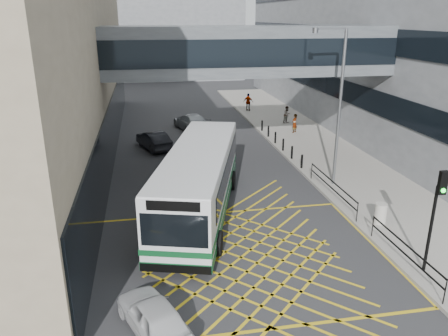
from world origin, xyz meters
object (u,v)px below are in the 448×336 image
car_white (154,315)px  car_silver (191,121)px  street_lamp (337,99)px  pedestrian_b (287,115)px  litter_bin (380,213)px  car_dark (154,140)px  pedestrian_a (295,123)px  pedestrian_c (248,102)px  bus (200,179)px  traffic_light (436,207)px

car_white → car_silver: size_ratio=0.78×
street_lamp → pedestrian_b: (2.35, 15.43, -4.26)m
car_silver → litter_bin: 21.49m
car_silver → car_dark: bearing=42.8°
car_silver → litter_bin: bearing=94.2°
car_white → litter_bin: car_white is taller
car_silver → pedestrian_a: bearing=145.4°
car_white → pedestrian_a: pedestrian_a is taller
pedestrian_a → pedestrian_c: pedestrian_c is taller
car_silver → pedestrian_a: pedestrian_a is taller
car_silver → pedestrian_b: pedestrian_b is taller
car_silver → street_lamp: street_lamp is taller
litter_bin → pedestrian_a: 17.33m
car_white → car_silver: (4.02, 25.98, 0.15)m
bus → pedestrian_c: 25.15m
car_dark → street_lamp: 14.69m
bus → car_silver: (1.44, 17.34, -1.06)m
car_silver → pedestrian_c: bearing=-150.5°
pedestrian_b → traffic_light: bearing=-124.3°
car_silver → pedestrian_a: (8.47, -3.12, 0.19)m
litter_bin → pedestrian_c: bearing=90.3°
car_dark → bus: bearing=80.0°
litter_bin → pedestrian_a: pedestrian_a is taller
street_lamp → pedestrian_c: (0.11, 21.51, -4.14)m
car_white → pedestrian_a: size_ratio=2.44×
car_white → car_silver: bearing=-121.1°
car_silver → pedestrian_c: (6.70, 6.44, 0.29)m
car_white → pedestrian_b: pedestrian_b is taller
bus → street_lamp: bearing=31.7°
pedestrian_c → car_white: bearing=102.6°
car_silver → pedestrian_c: 9.30m
car_silver → pedestrian_a: size_ratio=3.11×
bus → car_dark: 12.23m
car_white → litter_bin: 12.24m
street_lamp → pedestrian_c: street_lamp is taller
bus → pedestrian_c: bearing=87.0°
pedestrian_b → street_lamp: bearing=-127.3°
car_silver → traffic_light: bearing=90.3°
car_dark → car_silver: (3.44, 5.34, 0.09)m
car_silver → street_lamp: size_ratio=0.56×
litter_bin → pedestrian_a: size_ratio=0.63×
pedestrian_b → bus: bearing=-149.0°
pedestrian_a → street_lamp: bearing=41.7°
litter_bin → bus: bearing=159.9°
bus → traffic_light: (7.90, -7.25, 1.06)m
bus → pedestrian_a: 17.36m
litter_bin → street_lamp: bearing=92.8°
car_dark → traffic_light: size_ratio=1.04×
pedestrian_b → car_silver: bearing=153.6°
pedestrian_b → pedestrian_c: (-2.24, 6.09, 0.12)m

